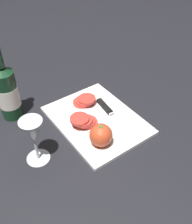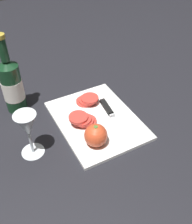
% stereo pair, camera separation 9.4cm
% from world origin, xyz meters
% --- Properties ---
extents(ground_plane, '(3.00, 3.00, 0.00)m').
position_xyz_m(ground_plane, '(0.00, 0.00, 0.00)').
color(ground_plane, black).
extents(cutting_board, '(0.36, 0.28, 0.01)m').
position_xyz_m(cutting_board, '(0.00, -0.01, 0.01)').
color(cutting_board, white).
rests_on(cutting_board, ground_plane).
extents(wine_bottle, '(0.08, 0.08, 0.30)m').
position_xyz_m(wine_bottle, '(0.21, 0.23, 0.11)').
color(wine_bottle, '#14381E').
rests_on(wine_bottle, ground_plane).
extents(wine_glass, '(0.08, 0.08, 0.16)m').
position_xyz_m(wine_glass, '(-0.03, 0.25, 0.11)').
color(wine_glass, silver).
rests_on(wine_glass, ground_plane).
extents(whole_tomato, '(0.08, 0.08, 0.08)m').
position_xyz_m(whole_tomato, '(-0.10, 0.05, 0.05)').
color(whole_tomato, '#DB4C28').
rests_on(whole_tomato, cutting_board).
extents(knife, '(0.25, 0.05, 0.01)m').
position_xyz_m(knife, '(0.00, -0.06, 0.02)').
color(knife, silver).
rests_on(knife, cutting_board).
extents(tomato_slice_stack_near, '(0.08, 0.08, 0.03)m').
position_xyz_m(tomato_slice_stack_near, '(0.10, -0.02, 0.03)').
color(tomato_slice_stack_near, '#D63D33').
rests_on(tomato_slice_stack_near, cutting_board).
extents(tomato_slice_stack_far, '(0.07, 0.10, 0.04)m').
position_xyz_m(tomato_slice_stack_far, '(0.00, 0.05, 0.03)').
color(tomato_slice_stack_far, '#D63D33').
rests_on(tomato_slice_stack_far, cutting_board).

